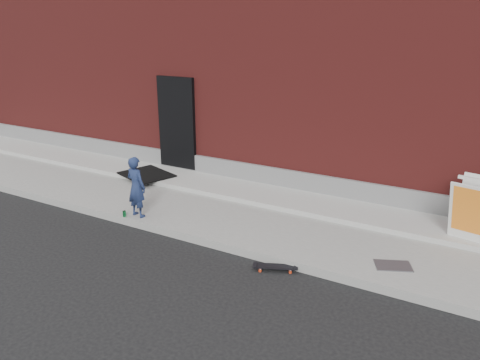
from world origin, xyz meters
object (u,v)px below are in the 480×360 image
Objects in this scene: soda_can at (124,214)px; child at (136,187)px; pizza_sign at (473,209)px; skateboard at (275,267)px.

child is at bearing 39.79° from soda_can.
child is at bearing -161.81° from pizza_sign.
skateboard is 3.49m from pizza_sign.
child reaches higher than soda_can.
skateboard is 5.87× the size of soda_can.
soda_can is at bearing 176.76° from skateboard.
pizza_sign is at bearing 19.08° from soda_can.
pizza_sign reaches higher than soda_can.
pizza_sign is (5.73, 1.88, 0.03)m from child.
pizza_sign is 6.30m from soda_can.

